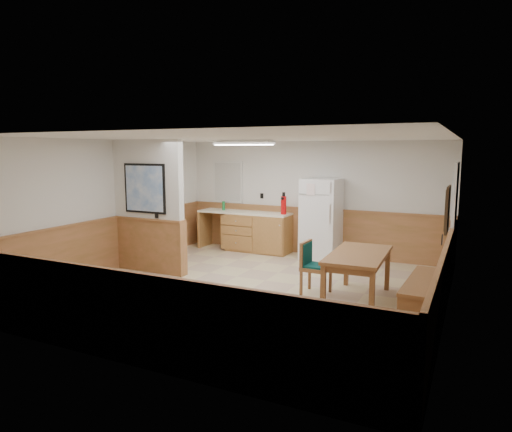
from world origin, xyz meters
The scene contains 20 objects.
ground centered at (0.00, 0.00, 0.00)m, with size 6.00×6.00×0.00m, color tan.
ceiling centered at (0.00, 0.00, 2.50)m, with size 6.00×6.00×0.02m, color white.
back_wall centered at (0.00, 3.00, 1.25)m, with size 6.00×0.02×2.50m, color silver.
right_wall centered at (3.00, 0.00, 1.25)m, with size 0.02×6.00×2.50m, color silver.
left_wall centered at (-3.00, 0.00, 1.25)m, with size 0.02×6.00×2.50m, color silver.
wainscot_back centered at (0.00, 2.98, 0.50)m, with size 6.00×0.04×1.00m, color #B57048.
wainscot_right centered at (2.98, 0.00, 0.50)m, with size 0.04×6.00×1.00m, color #B57048.
wainscot_left centered at (-2.98, 0.00, 0.50)m, with size 0.04×6.00×1.00m, color #B57048.
partition_wall centered at (-2.25, 0.19, 1.23)m, with size 1.50×0.20×2.50m.
kitchen_counter centered at (-1.21, 2.68, 0.46)m, with size 2.20×0.61×1.00m.
exterior_door centered at (2.96, 1.90, 1.05)m, with size 0.07×1.02×2.15m.
kitchen_window centered at (-2.10, 2.98, 1.55)m, with size 0.80×0.04×1.00m.
wall_painting centered at (2.97, -0.30, 1.55)m, with size 0.04×0.50×0.60m.
fluorescent_fixture centered at (-0.80, 1.30, 2.45)m, with size 1.20×0.30×0.09m.
refrigerator centered at (0.36, 2.63, 0.86)m, with size 0.78×0.73×1.72m.
dining_table centered at (1.73, 0.21, 0.65)m, with size 0.86×1.63×0.75m.
dining_bench centered at (2.65, 0.21, 0.35)m, with size 0.44×1.68×0.45m.
dining_chair centered at (0.96, 0.27, 0.50)m, with size 0.60×0.44×0.85m.
fire_extinguisher centered at (-0.52, 2.67, 1.11)m, with size 0.14×0.14×0.49m.
soap_bottle centered at (-2.06, 2.69, 1.01)m, with size 0.07×0.07×0.21m, color #167D38.
Camera 1 is at (3.28, -6.58, 2.30)m, focal length 32.00 mm.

